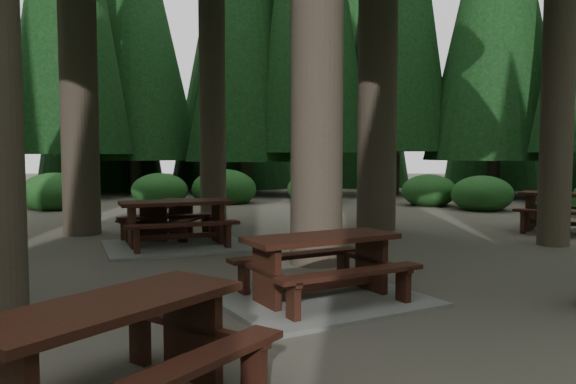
{
  "coord_description": "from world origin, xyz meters",
  "views": [
    {
      "loc": [
        0.33,
        -8.8,
        1.79
      ],
      "look_at": [
        0.34,
        1.07,
        1.1
      ],
      "focal_mm": 35.0,
      "sensor_mm": 36.0,
      "label": 1
    }
  ],
  "objects_px": {
    "picnic_table_e": "(114,340)",
    "picnic_table_b": "(168,214)",
    "picnic_table_a": "(322,279)",
    "picnic_table_d": "(570,206)",
    "picnic_table_c": "(176,231)"
  },
  "relations": [
    {
      "from": "picnic_table_e",
      "to": "picnic_table_c",
      "type": "bearing_deg",
      "value": 42.92
    },
    {
      "from": "picnic_table_e",
      "to": "picnic_table_b",
      "type": "bearing_deg",
      "value": 44.57
    },
    {
      "from": "picnic_table_a",
      "to": "picnic_table_e",
      "type": "xyz_separation_m",
      "value": [
        -1.58,
        -2.96,
        0.26
      ]
    },
    {
      "from": "picnic_table_b",
      "to": "picnic_table_d",
      "type": "xyz_separation_m",
      "value": [
        8.83,
        0.8,
        0.08
      ]
    },
    {
      "from": "picnic_table_a",
      "to": "picnic_table_c",
      "type": "height_order",
      "value": "picnic_table_c"
    },
    {
      "from": "picnic_table_d",
      "to": "picnic_table_e",
      "type": "xyz_separation_m",
      "value": [
        -7.5,
        -8.78,
        -0.06
      ]
    },
    {
      "from": "picnic_table_b",
      "to": "picnic_table_e",
      "type": "relative_size",
      "value": 0.86
    },
    {
      "from": "picnic_table_a",
      "to": "picnic_table_e",
      "type": "height_order",
      "value": "picnic_table_a"
    },
    {
      "from": "picnic_table_d",
      "to": "picnic_table_e",
      "type": "relative_size",
      "value": 1.12
    },
    {
      "from": "picnic_table_a",
      "to": "picnic_table_d",
      "type": "xyz_separation_m",
      "value": [
        5.91,
        5.82,
        0.32
      ]
    },
    {
      "from": "picnic_table_a",
      "to": "picnic_table_c",
      "type": "bearing_deg",
      "value": 93.78
    },
    {
      "from": "picnic_table_c",
      "to": "picnic_table_b",
      "type": "bearing_deg",
      "value": 87.36
    },
    {
      "from": "picnic_table_c",
      "to": "picnic_table_a",
      "type": "bearing_deg",
      "value": -79.22
    },
    {
      "from": "picnic_table_a",
      "to": "picnic_table_e",
      "type": "bearing_deg",
      "value": -147.17
    },
    {
      "from": "picnic_table_a",
      "to": "picnic_table_d",
      "type": "relative_size",
      "value": 1.14
    }
  ]
}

